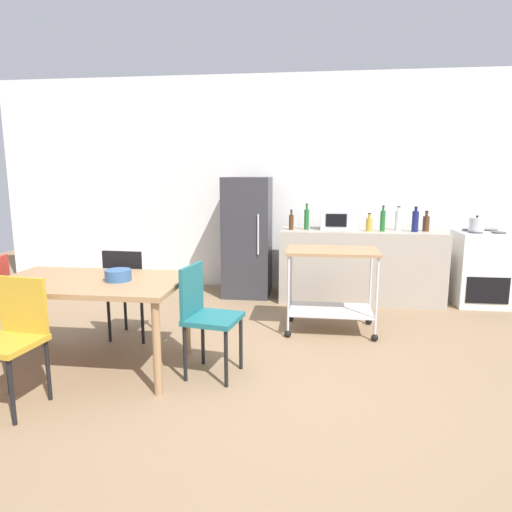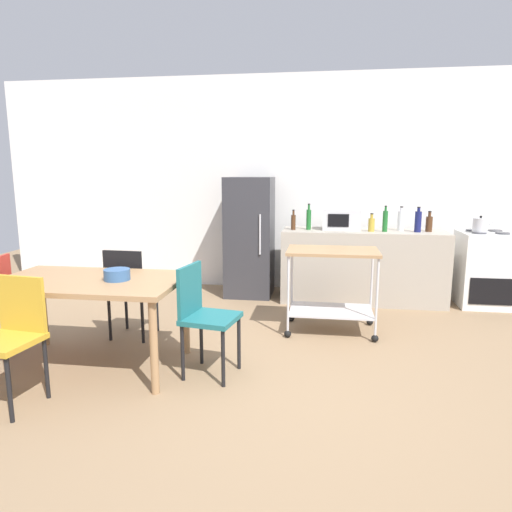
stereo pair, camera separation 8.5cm
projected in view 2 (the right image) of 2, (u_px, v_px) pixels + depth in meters
ground_plane at (265, 391)px, 3.39m from camera, size 12.00×12.00×0.00m
back_wall at (295, 184)px, 6.25m from camera, size 8.40×0.12×2.90m
kitchen_counter at (362, 266)px, 5.71m from camera, size 2.00×0.64×0.90m
dining_table at (89, 289)px, 3.72m from camera, size 1.50×0.90×0.75m
chair_black at (129, 287)px, 4.40m from camera, size 0.42×0.42×0.89m
chair_teal at (203, 312)px, 3.60m from camera, size 0.46×0.46×0.89m
chair_mustard at (11, 332)px, 3.14m from camera, size 0.44×0.44×0.89m
stove_oven at (484, 269)px, 5.52m from camera, size 0.60×0.61×0.92m
refrigerator at (250, 237)px, 5.96m from camera, size 0.60×0.63×1.55m
kitchen_cart at (332, 277)px, 4.57m from camera, size 0.91×0.57×0.85m
bottle_sparkling_water at (293, 222)px, 5.69m from camera, size 0.06×0.06×0.25m
bottle_hot_sauce at (309, 219)px, 5.69m from camera, size 0.06×0.06×0.33m
microwave at (341, 219)px, 5.72m from camera, size 0.46×0.35×0.26m
bottle_vinegar at (371, 224)px, 5.52m from camera, size 0.08×0.08×0.22m
bottle_sesame_oil at (385, 221)px, 5.50m from camera, size 0.06×0.06×0.31m
bottle_olive_oil at (401, 220)px, 5.59m from camera, size 0.08×0.08×0.30m
bottle_wine at (418, 221)px, 5.45m from camera, size 0.08×0.08×0.30m
bottle_soda at (429, 223)px, 5.50m from camera, size 0.08×0.08×0.25m
fruit_bowl at (117, 275)px, 3.66m from camera, size 0.21×0.21×0.09m
kettle at (480, 225)px, 5.34m from camera, size 0.24×0.17×0.19m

